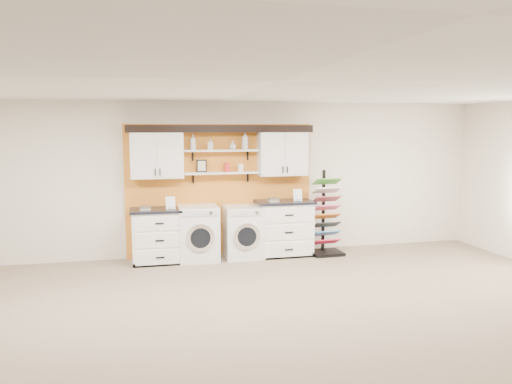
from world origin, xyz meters
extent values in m
plane|color=gray|center=(0.00, 0.00, 0.00)|extent=(10.00, 10.00, 0.00)
plane|color=white|center=(0.00, 0.00, 2.80)|extent=(10.00, 10.00, 0.00)
plane|color=silver|center=(0.00, 4.00, 1.40)|extent=(10.00, 0.00, 10.00)
cube|color=orange|center=(0.00, 3.96, 1.20)|extent=(3.40, 0.07, 2.40)
cube|color=white|center=(-1.13, 3.80, 1.88)|extent=(0.90, 0.34, 0.84)
cube|color=white|center=(-1.35, 3.62, 1.88)|extent=(0.42, 0.01, 0.78)
cube|color=white|center=(-0.91, 3.62, 1.88)|extent=(0.42, 0.01, 0.78)
cube|color=white|center=(1.13, 3.80, 1.88)|extent=(0.90, 0.34, 0.84)
cube|color=white|center=(0.91, 3.62, 1.88)|extent=(0.42, 0.01, 0.78)
cube|color=white|center=(1.35, 3.62, 1.88)|extent=(0.42, 0.01, 0.78)
cube|color=white|center=(0.00, 3.80, 1.53)|extent=(1.32, 0.28, 0.03)
cube|color=white|center=(0.00, 3.80, 1.93)|extent=(1.32, 0.28, 0.03)
cube|color=black|center=(0.00, 3.82, 2.33)|extent=(3.30, 0.40, 0.10)
cube|color=black|center=(0.00, 3.63, 2.27)|extent=(3.30, 0.04, 0.04)
cube|color=black|center=(-0.35, 3.85, 1.66)|extent=(0.18, 0.02, 0.22)
cube|color=beige|center=(-0.35, 3.84, 1.66)|extent=(0.14, 0.01, 0.18)
cylinder|color=red|center=(0.10, 3.80, 1.62)|extent=(0.11, 0.11, 0.16)
cylinder|color=silver|center=(0.35, 3.80, 1.61)|extent=(0.10, 0.10, 0.14)
cube|color=white|center=(-1.13, 3.65, 0.45)|extent=(0.90, 0.60, 0.90)
cube|color=black|center=(-1.13, 3.38, 0.04)|extent=(0.90, 0.06, 0.07)
cube|color=black|center=(-1.13, 3.65, 0.93)|extent=(0.97, 0.66, 0.04)
cube|color=white|center=(-1.13, 3.34, 0.74)|extent=(0.82, 0.02, 0.25)
cube|color=white|center=(-1.13, 3.34, 0.45)|extent=(0.82, 0.02, 0.25)
cube|color=white|center=(-1.13, 3.34, 0.16)|extent=(0.82, 0.02, 0.25)
cube|color=white|center=(1.13, 3.65, 0.48)|extent=(0.97, 0.60, 0.97)
cube|color=black|center=(1.13, 3.38, 0.04)|extent=(0.97, 0.06, 0.08)
cube|color=black|center=(1.13, 3.65, 0.99)|extent=(1.03, 0.66, 0.04)
cube|color=white|center=(1.13, 3.34, 0.80)|extent=(0.88, 0.02, 0.27)
cube|color=white|center=(1.13, 3.34, 0.48)|extent=(0.88, 0.02, 0.27)
cube|color=white|center=(1.13, 3.34, 0.17)|extent=(0.88, 0.02, 0.27)
cube|color=white|center=(-0.45, 3.65, 0.48)|extent=(0.69, 0.66, 0.97)
cube|color=silver|center=(-0.45, 3.31, 0.90)|extent=(0.59, 0.02, 0.10)
cylinder|color=silver|center=(-0.45, 3.31, 0.47)|extent=(0.49, 0.05, 0.49)
cylinder|color=black|center=(-0.45, 3.29, 0.47)|extent=(0.35, 0.03, 0.35)
cube|color=white|center=(0.36, 3.65, 0.47)|extent=(0.67, 0.66, 0.94)
cube|color=silver|center=(0.36, 3.31, 0.87)|extent=(0.57, 0.02, 0.10)
cylinder|color=silver|center=(0.36, 3.31, 0.45)|extent=(0.47, 0.05, 0.47)
cylinder|color=black|center=(0.36, 3.29, 0.45)|extent=(0.33, 0.03, 0.33)
cube|color=black|center=(1.90, 3.49, 0.03)|extent=(0.59, 0.50, 0.06)
cube|color=black|center=(1.89, 3.66, 0.80)|extent=(0.05, 0.05, 1.51)
cube|color=red|center=(1.90, 3.51, 0.24)|extent=(0.48, 0.29, 0.14)
cube|color=#3689BF|center=(1.90, 3.51, 0.40)|extent=(0.48, 0.29, 0.14)
cube|color=black|center=(1.90, 3.51, 0.56)|extent=(0.48, 0.29, 0.14)
cube|color=orange|center=(1.90, 3.51, 0.72)|extent=(0.48, 0.29, 0.14)
cube|color=#C35690|center=(1.90, 3.51, 0.88)|extent=(0.48, 0.29, 0.14)
cube|color=brown|center=(1.90, 3.51, 1.04)|extent=(0.48, 0.29, 0.14)
cube|color=white|center=(1.90, 3.51, 1.20)|extent=(0.48, 0.29, 0.14)
cube|color=#3A8B26|center=(1.90, 3.51, 1.36)|extent=(0.48, 0.29, 0.14)
imported|color=silver|center=(-0.50, 3.80, 2.08)|extent=(0.12, 0.12, 0.28)
imported|color=silver|center=(-0.19, 3.80, 2.05)|extent=(0.11, 0.11, 0.20)
imported|color=silver|center=(0.21, 3.80, 2.02)|extent=(0.12, 0.12, 0.15)
imported|color=silver|center=(0.43, 3.80, 2.10)|extent=(0.17, 0.17, 0.32)
camera|label=1|loc=(-1.39, -5.01, 2.33)|focal=35.00mm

